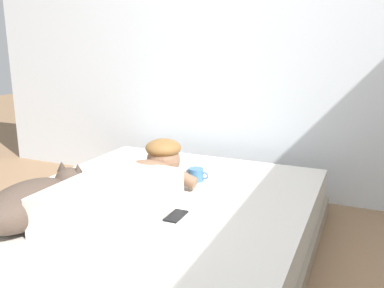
% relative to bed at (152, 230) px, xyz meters
% --- Properties ---
extents(back_wall, '(4.45, 0.12, 2.50)m').
position_rel_bed_xyz_m(back_wall, '(0.10, 1.19, 1.10)').
color(back_wall, silver).
rests_on(back_wall, ground).
extents(bed, '(1.57, 1.91, 0.30)m').
position_rel_bed_xyz_m(bed, '(0.00, 0.00, 0.00)').
color(bed, gray).
rests_on(bed, ground).
extents(pillow, '(0.52, 0.32, 0.11)m').
position_rel_bed_xyz_m(pillow, '(-0.18, 0.49, 0.21)').
color(pillow, white).
rests_on(pillow, bed).
extents(person_lying, '(0.43, 0.92, 0.27)m').
position_rel_bed_xyz_m(person_lying, '(-0.06, -0.11, 0.26)').
color(person_lying, silver).
rests_on(person_lying, bed).
extents(dog, '(0.26, 0.57, 0.21)m').
position_rel_bed_xyz_m(dog, '(-0.35, -0.42, 0.26)').
color(dog, '#4C3D33').
rests_on(dog, bed).
extents(coffee_cup, '(0.12, 0.09, 0.07)m').
position_rel_bed_xyz_m(coffee_cup, '(0.08, 0.40, 0.19)').
color(coffee_cup, teal).
rests_on(coffee_cup, bed).
extents(cell_phone, '(0.07, 0.14, 0.01)m').
position_rel_bed_xyz_m(cell_phone, '(0.19, -0.11, 0.16)').
color(cell_phone, black).
rests_on(cell_phone, bed).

